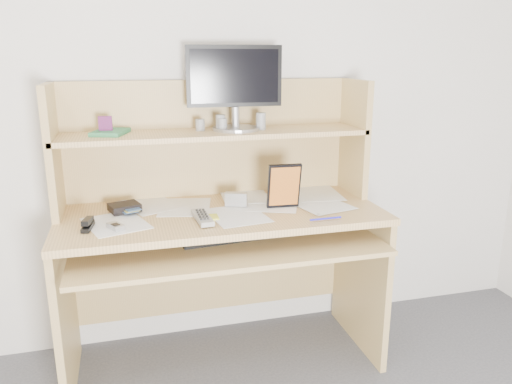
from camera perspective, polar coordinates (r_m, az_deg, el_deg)
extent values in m
cube|color=silver|center=(2.41, -5.61, 11.49)|extent=(3.60, 0.04, 2.50)
cube|color=tan|center=(2.20, -3.88, -2.57)|extent=(1.40, 0.60, 0.03)
cube|color=tan|center=(2.32, -20.93, -12.60)|extent=(0.03, 0.56, 0.72)
cube|color=tan|center=(2.55, 11.80, -9.35)|extent=(0.03, 0.56, 0.72)
cube|color=tan|center=(2.60, -4.95, -9.03)|extent=(1.34, 0.02, 0.41)
cube|color=tan|center=(2.12, -3.20, -5.99)|extent=(1.28, 0.55, 0.02)
cube|color=tan|center=(2.41, -5.35, 6.10)|extent=(1.40, 0.02, 0.55)
cube|color=tan|center=(2.25, -22.19, 4.39)|extent=(0.03, 0.30, 0.55)
cube|color=tan|center=(2.48, 11.10, 6.16)|extent=(0.03, 0.30, 0.55)
cube|color=tan|center=(2.26, -4.78, 6.67)|extent=(1.38, 0.30, 0.02)
cube|color=white|center=(2.19, -3.89, -2.13)|extent=(1.32, 0.54, 0.01)
cube|color=black|center=(2.16, -3.09, -4.95)|extent=(0.44, 0.19, 0.02)
cube|color=black|center=(2.16, -3.10, -4.58)|extent=(0.41, 0.18, 0.01)
cube|color=gray|center=(2.06, -6.15, -2.91)|extent=(0.07, 0.20, 0.02)
cube|color=#A2A2A5|center=(2.04, -15.76, -3.69)|extent=(0.07, 0.09, 0.02)
cube|color=black|center=(2.07, -18.70, -3.39)|extent=(0.05, 0.12, 0.04)
cube|color=black|center=(2.24, -14.81, -1.69)|extent=(0.15, 0.13, 0.03)
cube|color=#F0EB3F|center=(2.10, -5.31, -2.92)|extent=(0.07, 0.07, 0.01)
cube|color=#A2A2A4|center=(2.24, -2.28, -0.82)|extent=(0.11, 0.07, 0.06)
cube|color=black|center=(2.18, 3.21, 0.70)|extent=(0.15, 0.03, 0.20)
cylinder|color=#1D1AC6|center=(2.08, 7.95, -3.03)|extent=(0.14, 0.01, 0.01)
cube|color=maroon|center=(2.24, -16.82, 7.30)|extent=(0.06, 0.02, 0.08)
cube|color=#327E4A|center=(2.25, -16.31, 6.57)|extent=(0.18, 0.21, 0.02)
cylinder|color=black|center=(2.26, -3.87, 7.68)|extent=(0.05, 0.05, 0.06)
cylinder|color=white|center=(2.27, -4.06, 7.90)|extent=(0.05, 0.05, 0.07)
cylinder|color=black|center=(2.28, -6.41, 7.63)|extent=(0.04, 0.04, 0.05)
cylinder|color=white|center=(2.29, 0.57, 8.08)|extent=(0.06, 0.06, 0.08)
cylinder|color=#A6A6AA|center=(2.29, -2.28, 7.26)|extent=(0.22, 0.22, 0.01)
cylinder|color=#A6A6AA|center=(2.29, -2.34, 8.57)|extent=(0.04, 0.04, 0.09)
cube|color=black|center=(2.29, -2.49, 13.10)|extent=(0.43, 0.04, 0.27)
cube|color=black|center=(2.28, -2.41, 13.08)|extent=(0.40, 0.02, 0.23)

